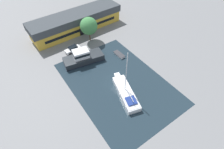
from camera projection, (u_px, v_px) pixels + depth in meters
ground_plane at (117, 83)px, 42.33m from camera, size 440.00×440.00×0.00m
water_canal at (117, 83)px, 42.33m from camera, size 20.54×29.61×0.01m
warehouse_building at (77, 22)px, 56.88m from camera, size 30.70×8.95×5.73m
quay_tree_near_building at (89, 26)px, 51.20m from camera, size 5.16×5.16×7.47m
parked_car at (73, 49)px, 50.21m from camera, size 4.67×2.12×1.62m
sailboat_moored at (126, 92)px, 39.38m from camera, size 5.57×11.45×11.67m
motor_cruiser at (83, 57)px, 46.79m from camera, size 11.27×5.85×3.77m
small_dinghy at (119, 55)px, 49.31m from camera, size 1.68×3.76×0.56m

